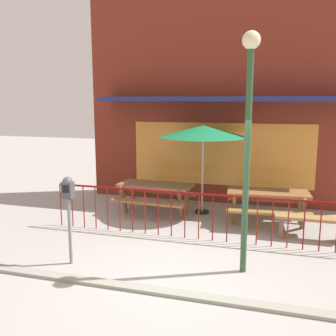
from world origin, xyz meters
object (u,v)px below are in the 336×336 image
(patio_umbrella, at_px, (203,132))
(patio_bench, at_px, (310,223))
(picnic_table_right, at_px, (268,198))
(street_lamp, at_px, (248,119))
(picnic_table_left, at_px, (156,190))
(parking_meter_near, at_px, (68,197))

(patio_umbrella, relative_size, patio_bench, 1.57)
(picnic_table_right, distance_m, patio_bench, 1.18)
(patio_bench, distance_m, street_lamp, 3.07)
(patio_bench, height_order, street_lamp, street_lamp)
(picnic_table_left, relative_size, street_lamp, 0.49)
(picnic_table_left, distance_m, patio_bench, 3.64)
(picnic_table_left, relative_size, patio_bench, 1.34)
(picnic_table_left, relative_size, parking_meter_near, 1.22)
(patio_bench, relative_size, street_lamp, 0.37)
(picnic_table_left, relative_size, picnic_table_right, 0.99)
(parking_meter_near, height_order, street_lamp, street_lamp)
(picnic_table_left, xyz_separation_m, patio_umbrella, (1.08, 0.44, 1.44))
(street_lamp, bearing_deg, picnic_table_left, 131.87)
(picnic_table_left, height_order, street_lamp, street_lamp)
(street_lamp, bearing_deg, picnic_table_right, 83.15)
(patio_umbrella, xyz_separation_m, parking_meter_near, (-1.61, -3.59, -0.86))
(picnic_table_left, bearing_deg, patio_umbrella, 22.07)
(picnic_table_right, relative_size, street_lamp, 0.50)
(parking_meter_near, bearing_deg, picnic_table_left, 80.55)
(street_lamp, bearing_deg, parking_meter_near, -170.04)
(picnic_table_right, distance_m, street_lamp, 3.23)
(patio_umbrella, height_order, patio_bench, patio_umbrella)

